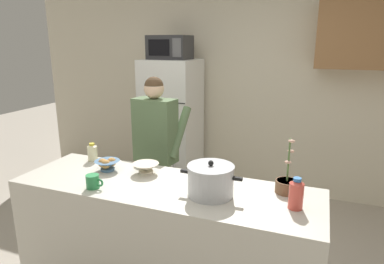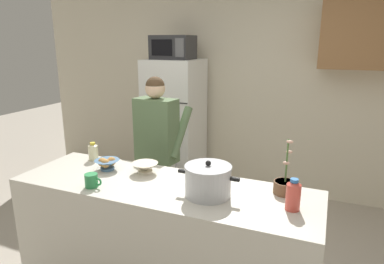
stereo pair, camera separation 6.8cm
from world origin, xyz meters
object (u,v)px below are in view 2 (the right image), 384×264
bread_bowl (107,164)px  bottle_near_edge (93,151)px  cooking_pot (208,181)px  potted_orchid (285,185)px  empty_bowl (145,167)px  microwave (173,47)px  refrigerator (175,126)px  coffee_mug (92,181)px  person_near_pot (157,139)px  bottle_mid_counter (293,195)px

bread_bowl → bottle_near_edge: bearing=149.0°
cooking_pot → potted_orchid: potted_orchid is taller
potted_orchid → empty_bowl: bearing=-177.9°
microwave → potted_orchid: bearing=-45.8°
microwave → empty_bowl: 1.96m
microwave → refrigerator: bearing=90.1°
empty_bowl → microwave: bearing=108.2°
refrigerator → coffee_mug: size_ratio=12.88×
refrigerator → person_near_pot: (0.30, -1.04, 0.14)m
coffee_mug → bottle_mid_counter: (1.32, 0.19, 0.05)m
bottle_mid_counter → person_near_pot: bearing=148.6°
bottle_mid_counter → potted_orchid: 0.23m
microwave → bottle_near_edge: (-0.00, -1.58, -0.83)m
bread_bowl → bottle_mid_counter: (1.42, -0.12, 0.04)m
potted_orchid → microwave: bearing=134.2°
coffee_mug → bread_bowl: (-0.10, 0.31, 0.00)m
cooking_pot → bottle_mid_counter: size_ratio=2.12×
cooking_pot → coffee_mug: size_ratio=3.19×
bread_bowl → bottle_mid_counter: 1.43m
potted_orchid → refrigerator: bearing=133.8°
refrigerator → cooking_pot: size_ratio=4.04×
bottle_near_edge → potted_orchid: (1.60, -0.05, -0.02)m
empty_bowl → cooking_pot: bearing=-17.7°
bread_bowl → bottle_near_edge: size_ratio=1.27×
refrigerator → bread_bowl: bearing=-82.1°
person_near_pot → bottle_mid_counter: 1.59m
coffee_mug → bread_bowl: 0.33m
person_near_pot → bread_bowl: bearing=-94.9°
empty_bowl → bottle_near_edge: bottle_near_edge is taller
person_near_pot → potted_orchid: (1.29, -0.62, -0.01)m
empty_bowl → bottle_mid_counter: (1.11, -0.17, 0.05)m
empty_bowl → bottle_mid_counter: bottle_mid_counter is taller
coffee_mug → empty_bowl: size_ratio=0.65×
microwave → potted_orchid: (1.59, -1.64, -0.85)m
coffee_mug → empty_bowl: coffee_mug is taller
refrigerator → potted_orchid: refrigerator is taller
microwave → bread_bowl: (0.24, -1.73, -0.86)m
coffee_mug → bread_bowl: size_ratio=0.67×
cooking_pot → empty_bowl: (-0.58, 0.18, -0.06)m
refrigerator → person_near_pot: size_ratio=1.06×
bottle_near_edge → microwave: bearing=89.8°
cooking_pot → potted_orchid: bearing=25.7°
bread_bowl → cooking_pot: bearing=-8.1°
person_near_pot → potted_orchid: bearing=-25.7°
person_near_pot → refrigerator: bearing=106.3°
cooking_pot → bottle_mid_counter: (0.53, 0.01, -0.01)m
person_near_pot → bread_bowl: 0.72m
microwave → coffee_mug: bearing=-80.5°
coffee_mug → bottle_mid_counter: bearing=8.4°
cooking_pot → coffee_mug: cooking_pot is taller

